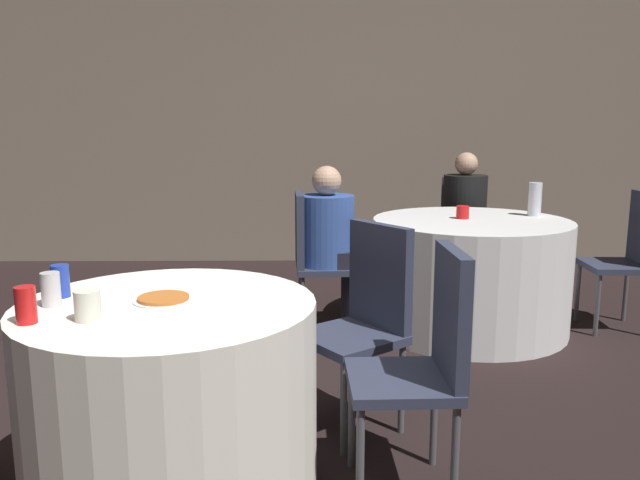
% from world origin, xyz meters
% --- Properties ---
extents(wall_back, '(16.00, 0.06, 2.80)m').
position_xyz_m(wall_back, '(0.00, 4.17, 1.40)').
color(wall_back, gray).
rests_on(wall_back, ground_plane).
extents(table_near, '(1.08, 1.08, 0.76)m').
position_xyz_m(table_near, '(-0.21, -0.02, 0.38)').
color(table_near, white).
rests_on(table_near, ground_plane).
extents(table_far, '(1.33, 1.33, 0.76)m').
position_xyz_m(table_far, '(1.40, 1.96, 0.38)').
color(table_far, white).
rests_on(table_far, ground_plane).
extents(chair_near_east, '(0.42, 0.41, 0.95)m').
position_xyz_m(chair_near_east, '(0.75, 0.01, 0.56)').
color(chair_near_east, '#2D3347').
rests_on(chair_near_east, ground_plane).
extents(chair_near_northeast, '(0.56, 0.56, 0.95)m').
position_xyz_m(chair_near_northeast, '(0.56, 0.55, 0.56)').
color(chair_near_northeast, '#2D3347').
rests_on(chair_near_northeast, ground_plane).
extents(chair_far_west, '(0.43, 0.42, 0.95)m').
position_xyz_m(chair_far_west, '(0.32, 1.90, 0.56)').
color(chair_far_west, '#2D3347').
rests_on(chair_far_west, ground_plane).
extents(chair_far_north, '(0.47, 0.47, 0.95)m').
position_xyz_m(chair_far_north, '(1.60, 3.02, 0.56)').
color(chair_far_north, '#2D3347').
rests_on(chair_far_north, ground_plane).
extents(chair_far_east, '(0.42, 0.41, 0.95)m').
position_xyz_m(chair_far_east, '(2.48, 1.92, 0.56)').
color(chair_far_east, '#2D3347').
rests_on(chair_far_east, ground_plane).
extents(person_blue_shirt, '(0.52, 0.37, 1.13)m').
position_xyz_m(person_blue_shirt, '(0.48, 1.91, 0.59)').
color(person_blue_shirt, black).
rests_on(person_blue_shirt, ground_plane).
extents(person_black_shirt, '(0.40, 0.52, 1.17)m').
position_xyz_m(person_black_shirt, '(1.57, 2.87, 0.60)').
color(person_black_shirt, '#33384C').
rests_on(person_black_shirt, ground_plane).
extents(pizza_plate_near, '(0.22, 0.22, 0.02)m').
position_xyz_m(pizza_plate_near, '(-0.22, -0.00, 0.77)').
color(pizza_plate_near, white).
rests_on(pizza_plate_near, table_near).
extents(soda_can_red, '(0.07, 0.07, 0.12)m').
position_xyz_m(soda_can_red, '(-0.60, -0.25, 0.82)').
color(soda_can_red, red).
rests_on(soda_can_red, table_near).
extents(soda_can_silver, '(0.07, 0.07, 0.12)m').
position_xyz_m(soda_can_silver, '(-0.60, -0.06, 0.82)').
color(soda_can_silver, silver).
rests_on(soda_can_silver, table_near).
extents(soda_can_blue, '(0.07, 0.07, 0.12)m').
position_xyz_m(soda_can_blue, '(-0.62, 0.06, 0.82)').
color(soda_can_blue, '#1E38A5').
rests_on(soda_can_blue, table_near).
extents(cup_near, '(0.08, 0.08, 0.10)m').
position_xyz_m(cup_near, '(-0.42, -0.23, 0.81)').
color(cup_near, silver).
rests_on(cup_near, table_near).
extents(bottle_far, '(0.09, 0.09, 0.23)m').
position_xyz_m(bottle_far, '(1.88, 2.13, 0.88)').
color(bottle_far, silver).
rests_on(bottle_far, table_far).
extents(cup_far, '(0.09, 0.09, 0.09)m').
position_xyz_m(cup_far, '(1.34, 2.00, 0.80)').
color(cup_far, red).
rests_on(cup_far, table_far).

